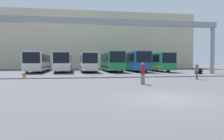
# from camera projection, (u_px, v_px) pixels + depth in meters

# --- Properties ---
(ground_plane) EXTENTS (200.00, 200.00, 0.00)m
(ground_plane) POSITION_uv_depth(u_px,v_px,m) (167.00, 99.00, 9.91)
(ground_plane) COLOR #47474C
(building_backdrop) EXTENTS (51.40, 12.00, 13.64)m
(building_backdrop) POSITION_uv_depth(u_px,v_px,m) (91.00, 42.00, 57.05)
(building_backdrop) COLOR beige
(building_backdrop) RESTS_ON ground
(overhead_gantry) EXTENTS (30.53, 0.80, 7.14)m
(overhead_gantry) POSITION_uv_depth(u_px,v_px,m) (107.00, 28.00, 28.02)
(overhead_gantry) COLOR gray
(overhead_gantry) RESTS_ON ground
(bus_slot_0) EXTENTS (2.56, 12.31, 3.08)m
(bus_slot_0) POSITION_uv_depth(u_px,v_px,m) (39.00, 61.00, 35.68)
(bus_slot_0) COLOR silver
(bus_slot_0) RESTS_ON ground
(bus_slot_1) EXTENTS (2.48, 11.76, 3.09)m
(bus_slot_1) POSITION_uv_depth(u_px,v_px,m) (63.00, 61.00, 36.09)
(bus_slot_1) COLOR silver
(bus_slot_1) RESTS_ON ground
(bus_slot_2) EXTENTS (2.44, 10.97, 3.05)m
(bus_slot_2) POSITION_uv_depth(u_px,v_px,m) (88.00, 61.00, 36.37)
(bus_slot_2) COLOR silver
(bus_slot_2) RESTS_ON ground
(bus_slot_3) EXTENTS (2.58, 10.10, 3.25)m
(bus_slot_3) POSITION_uv_depth(u_px,v_px,m) (112.00, 60.00, 36.61)
(bus_slot_3) COLOR #268C4C
(bus_slot_3) RESTS_ON ground
(bus_slot_4) EXTENTS (2.61, 11.90, 3.29)m
(bus_slot_4) POSITION_uv_depth(u_px,v_px,m) (133.00, 60.00, 38.17)
(bus_slot_4) COLOR #1959A5
(bus_slot_4) RESTS_ON ground
(bus_slot_5) EXTENTS (2.49, 12.48, 3.10)m
(bus_slot_5) POSITION_uv_depth(u_px,v_px,m) (155.00, 61.00, 39.13)
(bus_slot_5) COLOR #268C4C
(bus_slot_5) RESTS_ON ground
(pedestrian_mid_left) EXTENTS (0.33, 0.33, 1.57)m
(pedestrian_mid_left) POSITION_uv_depth(u_px,v_px,m) (197.00, 71.00, 20.72)
(pedestrian_mid_left) COLOR brown
(pedestrian_mid_left) RESTS_ON ground
(pedestrian_near_center) EXTENTS (0.34, 0.34, 1.62)m
(pedestrian_near_center) POSITION_uv_depth(u_px,v_px,m) (143.00, 73.00, 16.29)
(pedestrian_near_center) COLOR gray
(pedestrian_near_center) RESTS_ON ground
(traffic_cone) EXTENTS (0.38, 0.38, 0.65)m
(traffic_cone) POSITION_uv_depth(u_px,v_px,m) (24.00, 74.00, 23.22)
(traffic_cone) COLOR orange
(traffic_cone) RESTS_ON ground
(tire_stack) EXTENTS (1.04, 1.04, 0.72)m
(tire_stack) POSITION_uv_depth(u_px,v_px,m) (199.00, 71.00, 29.95)
(tire_stack) COLOR black
(tire_stack) RESTS_ON ground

